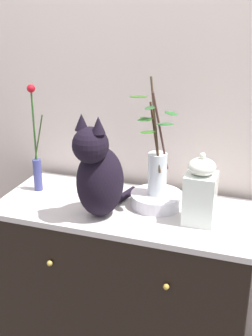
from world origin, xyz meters
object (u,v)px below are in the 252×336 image
object	(u,v)px
cat_sitting	(98,174)
jar_lidded_porcelain	(200,192)
sideboard	(126,286)
vase_slim_green	(37,158)
bowl_porcelain	(157,199)
vase_glass_clear	(157,167)

from	to	relation	value
cat_sitting	jar_lidded_porcelain	bearing A→B (deg)	10.99
sideboard	vase_slim_green	bearing A→B (deg)	174.93
vase_slim_green	bowl_porcelain	world-z (taller)	vase_slim_green
sideboard	jar_lidded_porcelain	world-z (taller)	jar_lidded_porcelain
cat_sitting	jar_lidded_porcelain	world-z (taller)	cat_sitting
vase_slim_green	vase_glass_clear	world-z (taller)	vase_glass_clear
sideboard	cat_sitting	bearing A→B (deg)	-125.48
vase_glass_clear	sideboard	bearing A→B (deg)	-156.32
sideboard	bowl_porcelain	bearing A→B (deg)	25.25
cat_sitting	vase_glass_clear	world-z (taller)	vase_glass_clear
bowl_porcelain	vase_glass_clear	bearing A→B (deg)	-106.54
cat_sitting	vase_glass_clear	xyz separation A→B (m)	(0.20, 0.16, -0.01)
sideboard	vase_slim_green	distance (m)	0.72
bowl_porcelain	vase_glass_clear	world-z (taller)	vase_glass_clear
vase_slim_green	vase_glass_clear	distance (m)	0.56
sideboard	jar_lidded_porcelain	bearing A→B (deg)	-5.96
vase_slim_green	jar_lidded_porcelain	size ratio (longest dim) A/B	1.68
cat_sitting	bowl_porcelain	distance (m)	0.31
vase_glass_clear	jar_lidded_porcelain	distance (m)	0.22
cat_sitting	vase_slim_green	size ratio (longest dim) A/B	0.88
jar_lidded_porcelain	vase_glass_clear	bearing A→B (deg)	156.87
jar_lidded_porcelain	cat_sitting	bearing A→B (deg)	-169.01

